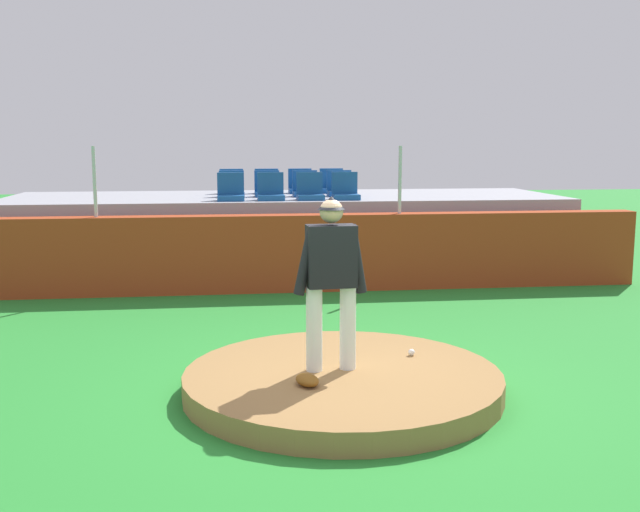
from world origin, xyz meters
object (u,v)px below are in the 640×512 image
pitcher (331,270)px  stadium_chair_5 (267,188)px  fielding_glove (307,380)px  baseball (412,352)px  stadium_chair_4 (232,189)px  stadium_chair_8 (232,186)px  stadium_chair_3 (345,191)px  stadium_chair_0 (231,192)px  stadium_chair_7 (340,188)px  stadium_chair_9 (267,186)px  stadium_chair_1 (271,191)px  stadium_chair_6 (305,188)px  stadium_chair_10 (300,185)px  stadium_chair_2 (310,191)px  stadium_chair_11 (332,185)px

pitcher → stadium_chair_5: size_ratio=3.55×
fielding_glove → baseball: bearing=-74.0°
fielding_glove → stadium_chair_4: bearing=-14.0°
stadium_chair_4 → stadium_chair_8: size_ratio=1.00×
pitcher → stadium_chair_3: 6.38m
stadium_chair_0 → stadium_chair_8: same height
baseball → stadium_chair_7: (0.22, 6.75, 1.36)m
stadium_chair_4 → stadium_chair_7: 2.10m
stadium_chair_4 → stadium_chair_5: size_ratio=1.00×
baseball → fielding_glove: (-1.23, -0.86, 0.02)m
stadium_chair_3 → stadium_chair_9: size_ratio=1.00×
baseball → stadium_chair_1: 6.19m
stadium_chair_6 → stadium_chair_10: 0.92m
stadium_chair_4 → stadium_chair_1: bearing=128.7°
stadium_chair_6 → stadium_chair_10: size_ratio=1.00×
stadium_chair_1 → stadium_chair_8: same height
stadium_chair_2 → stadium_chair_8: 2.27m
fielding_glove → stadium_chair_8: stadium_chair_8 is taller
baseball → stadium_chair_4: 7.18m
stadium_chair_5 → stadium_chair_7: 1.42m
stadium_chair_10 → stadium_chair_7: bearing=126.6°
pitcher → stadium_chair_0: 6.37m
stadium_chair_0 → stadium_chair_5: same height
stadium_chair_6 → baseball: bearing=93.9°
stadium_chair_1 → stadium_chair_10: size_ratio=1.00×
baseball → stadium_chair_6: (-0.46, 6.75, 1.36)m
stadium_chair_1 → stadium_chair_3: 1.37m
fielding_glove → stadium_chair_10: bearing=-24.0°
stadium_chair_0 → stadium_chair_2: (1.44, 0.00, 0.00)m
stadium_chair_1 → stadium_chair_2: 0.72m
stadium_chair_4 → stadium_chair_10: bearing=-148.3°
pitcher → stadium_chair_8: (-0.93, 8.05, 0.37)m
pitcher → stadium_chair_7: (1.16, 7.13, 0.37)m
stadium_chair_6 → stadium_chair_8: bearing=-33.0°
stadium_chair_11 → stadium_chair_8: bearing=0.1°
stadium_chair_3 → stadium_chair_11: bearing=-90.1°
stadium_chair_6 → stadium_chair_7: bearing=179.6°
stadium_chair_3 → stadium_chair_11: size_ratio=1.00×
stadium_chair_4 → stadium_chair_0: bearing=88.5°
stadium_chair_2 → stadium_chair_6: (0.00, 0.85, 0.00)m
fielding_glove → stadium_chair_4: 7.80m
stadium_chair_11 → fielding_glove: bearing=80.5°
stadium_chair_2 → pitcher: bearing=85.6°
baseball → stadium_chair_6: size_ratio=0.15×
stadium_chair_6 → stadium_chair_7: 0.68m
stadium_chair_3 → stadium_chair_10: same height
pitcher → stadium_chair_6: 7.16m
fielding_glove → stadium_chair_7: 7.86m
stadium_chair_5 → stadium_chair_8: same height
stadium_chair_4 → stadium_chair_7: (2.10, -0.05, 0.00)m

